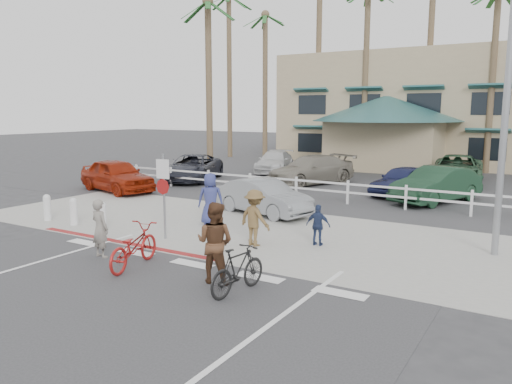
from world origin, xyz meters
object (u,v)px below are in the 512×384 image
Objects in this scene: bike_red at (133,247)px; car_white_sedan at (264,197)px; bike_black at (238,270)px; car_red_compact at (117,175)px; sign_post at (164,192)px.

car_white_sedan is at bearing -98.37° from bike_red.
bike_black is at bearing 165.11° from bike_red.
bike_red is 7.28m from car_white_sedan.
car_white_sedan is 0.87× the size of car_red_compact.
car_red_compact is at bearing -26.92° from bike_black.
sign_post is at bearing -24.32° from bike_black.
bike_black is at bearing -109.49° from car_red_compact.
car_white_sedan is (0.72, 4.73, -0.78)m from sign_post.
bike_red is at bearing -161.15° from car_white_sedan.
bike_black is 15.02m from car_red_compact.
bike_red is at bearing 4.30° from bike_black.
car_red_compact is at bearing 98.73° from car_white_sedan.
bike_red reaches higher than bike_black.
car_white_sedan reaches higher than bike_red.
bike_black is at bearing -138.52° from car_white_sedan.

